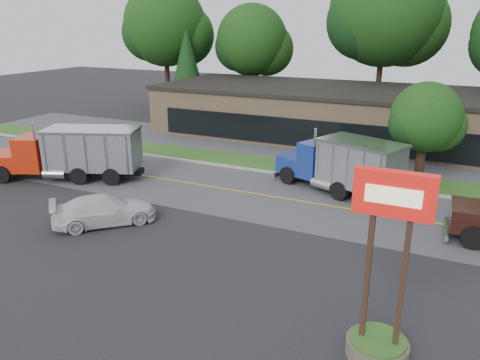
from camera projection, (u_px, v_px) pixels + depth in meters
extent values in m
plane|color=#303034|center=(146.00, 253.00, 20.84)|extent=(140.00, 140.00, 0.00)
cube|color=#5B5B60|center=(234.00, 191.00, 28.55)|extent=(60.00, 8.00, 0.02)
cube|color=gold|center=(234.00, 191.00, 28.55)|extent=(60.00, 0.12, 0.01)
cube|color=#9E9E99|center=(261.00, 172.00, 32.15)|extent=(60.00, 0.30, 0.12)
cube|color=#295F20|center=(271.00, 165.00, 33.69)|extent=(60.00, 3.40, 0.03)
cube|color=#5B5B60|center=(294.00, 149.00, 37.97)|extent=(60.00, 7.00, 0.02)
cube|color=tan|center=(338.00, 114.00, 41.66)|extent=(32.00, 12.00, 4.00)
cylinder|color=#6B6054|center=(377.00, 348.00, 14.37)|extent=(1.90, 1.90, 0.50)
cylinder|color=#295F20|center=(378.00, 340.00, 14.27)|extent=(1.70, 1.70, 0.10)
cube|color=#332116|center=(367.00, 277.00, 13.82)|extent=(0.16, 0.16, 5.00)
cube|color=#332116|center=(402.00, 285.00, 13.41)|extent=(0.16, 0.16, 5.00)
cube|color=red|center=(394.00, 194.00, 12.75)|extent=(2.20, 0.35, 1.30)
cube|color=beige|center=(393.00, 196.00, 12.59)|extent=(1.50, 0.04, 0.50)
cube|color=beige|center=(395.00, 192.00, 12.91)|extent=(1.50, 0.04, 0.50)
cylinder|color=#382619|center=(168.00, 86.00, 55.54)|extent=(0.56, 0.56, 5.12)
sphere|color=#173E11|center=(165.00, 25.00, 53.32)|extent=(9.36, 9.36, 9.36)
sphere|color=#173E11|center=(184.00, 35.00, 53.98)|extent=(7.02, 7.02, 7.02)
sphere|color=black|center=(150.00, 33.00, 53.44)|extent=(6.43, 6.43, 6.43)
cylinder|color=#382619|center=(251.00, 93.00, 53.33)|extent=(0.56, 0.56, 4.26)
sphere|color=#173E11|center=(252.00, 40.00, 51.49)|extent=(7.78, 7.78, 7.78)
sphere|color=#173E11|center=(267.00, 49.00, 52.04)|extent=(5.84, 5.84, 5.84)
sphere|color=black|center=(239.00, 47.00, 51.59)|extent=(5.35, 5.35, 5.35)
cylinder|color=#382619|center=(377.00, 93.00, 47.40)|extent=(0.56, 0.56, 5.83)
sphere|color=#173E11|center=(385.00, 10.00, 44.87)|extent=(10.67, 10.67, 10.67)
sphere|color=#173E11|center=(407.00, 25.00, 45.63)|extent=(8.00, 8.00, 8.00)
sphere|color=black|center=(365.00, 21.00, 45.01)|extent=(7.33, 7.33, 7.33)
cylinder|color=#382619|center=(189.00, 109.00, 52.86)|extent=(0.44, 0.44, 1.00)
cone|color=black|center=(187.00, 65.00, 51.31)|extent=(4.29, 4.29, 8.77)
cylinder|color=#382619|center=(419.00, 167.00, 29.26)|extent=(0.56, 0.56, 2.32)
sphere|color=#173E11|center=(426.00, 117.00, 28.25)|extent=(4.25, 4.25, 4.25)
sphere|color=#173E11|center=(439.00, 125.00, 28.55)|extent=(3.19, 3.19, 3.19)
sphere|color=black|center=(413.00, 124.00, 28.31)|extent=(2.92, 2.92, 2.92)
cube|color=black|center=(70.00, 170.00, 30.58)|extent=(9.32, 4.47, 0.28)
cube|color=red|center=(7.00, 161.00, 30.67)|extent=(2.99, 2.99, 1.10)
cube|color=red|center=(34.00, 153.00, 30.36)|extent=(2.44, 2.85, 2.20)
cube|color=black|center=(22.00, 146.00, 30.28)|extent=(0.83, 1.97, 0.90)
cube|color=silver|center=(93.00, 149.00, 30.02)|extent=(6.27, 4.44, 2.50)
cube|color=silver|center=(91.00, 129.00, 29.60)|extent=(6.47, 4.64, 0.12)
cylinder|color=black|center=(20.00, 164.00, 31.92)|extent=(1.15, 0.73, 1.10)
cylinder|color=black|center=(2.00, 174.00, 29.74)|extent=(1.15, 0.73, 1.10)
cylinder|color=black|center=(107.00, 166.00, 31.54)|extent=(1.15, 0.73, 1.10)
cylinder|color=black|center=(95.00, 176.00, 29.37)|extent=(1.15, 0.73, 1.10)
cube|color=black|center=(339.00, 183.00, 28.14)|extent=(7.39, 3.70, 0.28)
cube|color=navy|center=(298.00, 163.00, 30.23)|extent=(2.52, 2.80, 1.10)
cube|color=navy|center=(317.00, 159.00, 29.02)|extent=(2.10, 2.71, 2.20)
cube|color=black|center=(310.00, 151.00, 29.29)|extent=(0.83, 1.98, 0.90)
cube|color=silver|center=(360.00, 165.00, 26.77)|extent=(5.12, 3.98, 2.50)
cube|color=silver|center=(362.00, 142.00, 26.35)|extent=(5.31, 4.17, 0.12)
cylinder|color=black|center=(311.00, 168.00, 31.04)|extent=(1.15, 0.73, 1.10)
cylinder|color=black|center=(288.00, 175.00, 29.55)|extent=(1.15, 0.73, 1.10)
cylinder|color=black|center=(374.00, 185.00, 27.75)|extent=(1.15, 0.73, 1.10)
cylinder|color=black|center=(352.00, 194.00, 26.26)|extent=(1.15, 0.73, 1.10)
cube|color=black|center=(471.00, 216.00, 21.89)|extent=(1.84, 2.37, 1.10)
cylinder|color=black|center=(471.00, 219.00, 23.02)|extent=(1.11, 0.40, 1.10)
cylinder|color=black|center=(474.00, 238.00, 21.01)|extent=(1.11, 0.40, 1.10)
imported|color=silver|center=(104.00, 210.00, 23.65)|extent=(5.01, 5.13, 1.48)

